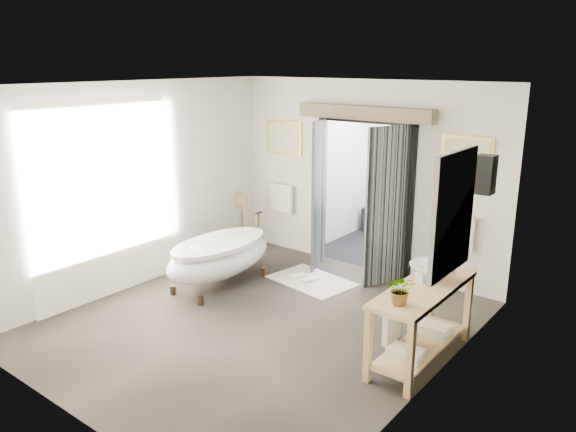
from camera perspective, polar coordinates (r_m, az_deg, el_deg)
The scene contains 13 objects.
ground_plane at distance 7.15m, azimuth -3.02°, elevation -10.73°, with size 5.00×5.00×0.00m, color #463D35.
room_shell at distance 6.48m, azimuth -4.16°, elevation 3.90°, with size 4.52×5.02×2.91m.
shower_room at distance 10.03m, azimuth 12.04°, elevation 2.20°, with size 2.22×2.01×2.51m.
back_wall_dressing at distance 8.44m, azimuth 7.21°, elevation 4.51°, with size 3.82×0.78×2.52m.
clawfoot_tub at distance 8.15m, azimuth -6.96°, elevation -4.04°, with size 0.84×1.87×0.91m.
vanity at distance 6.28m, azimuth 13.21°, elevation -9.93°, with size 0.57×1.60×0.85m.
pedestal_mirror at distance 9.49m, azimuth -4.79°, elevation -1.08°, with size 0.31×0.20×1.06m.
rug at distance 8.37m, azimuth 2.43°, elevation -6.59°, with size 1.20×0.80×0.01m, color beige.
slippers at distance 8.39m, azimuth 1.57°, elevation -6.30°, with size 0.40×0.27×0.05m.
basin at distance 6.37m, azimuth 14.33°, elevation -5.45°, with size 0.48×0.48×0.16m, color white.
plant at distance 5.62m, azimuth 11.42°, elevation -7.33°, with size 0.28×0.25×0.32m, color gray.
soap_bottle_a at distance 6.22m, azimuth 13.39°, elevation -5.77°, with size 0.08×0.09×0.19m, color gray.
soap_bottle_b at distance 6.76m, azimuth 15.76°, elevation -4.35°, with size 0.12×0.12×0.16m, color gray.
Camera 1 is at (4.23, -4.81, 3.16)m, focal length 35.00 mm.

